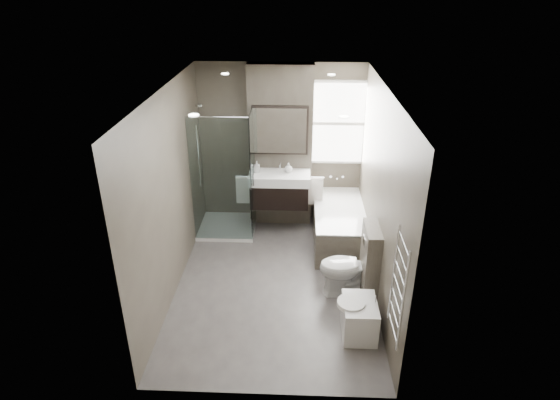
# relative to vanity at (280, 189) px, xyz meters

# --- Properties ---
(room) EXTENTS (2.70, 3.90, 2.70)m
(room) POSITION_rel_vanity_xyz_m (0.00, -1.43, 0.56)
(room) COLOR #55504E
(room) RESTS_ON ground
(vanity_pier) EXTENTS (1.00, 0.25, 2.60)m
(vanity_pier) POSITION_rel_vanity_xyz_m (0.00, 0.35, 0.56)
(vanity_pier) COLOR #4F483E
(vanity_pier) RESTS_ON ground
(vanity) EXTENTS (0.95, 0.47, 0.66)m
(vanity) POSITION_rel_vanity_xyz_m (0.00, 0.00, 0.00)
(vanity) COLOR black
(vanity) RESTS_ON vanity_pier
(mirror_cabinet) EXTENTS (0.86, 0.08, 0.76)m
(mirror_cabinet) POSITION_rel_vanity_xyz_m (0.00, 0.19, 0.89)
(mirror_cabinet) COLOR black
(mirror_cabinet) RESTS_ON vanity_pier
(towel_left) EXTENTS (0.24, 0.06, 0.44)m
(towel_left) POSITION_rel_vanity_xyz_m (-0.56, -0.02, -0.02)
(towel_left) COLOR silver
(towel_left) RESTS_ON vanity_pier
(towel_right) EXTENTS (0.24, 0.06, 0.44)m
(towel_right) POSITION_rel_vanity_xyz_m (0.56, -0.02, -0.02)
(towel_right) COLOR silver
(towel_right) RESTS_ON vanity_pier
(shower_enclosure) EXTENTS (0.90, 0.90, 2.00)m
(shower_enclosure) POSITION_rel_vanity_xyz_m (-0.75, -0.08, -0.25)
(shower_enclosure) COLOR white
(shower_enclosure) RESTS_ON ground
(bathtub) EXTENTS (0.75, 1.60, 0.57)m
(bathtub) POSITION_rel_vanity_xyz_m (0.92, -0.33, -0.43)
(bathtub) COLOR #4F483E
(bathtub) RESTS_ON ground
(window) EXTENTS (0.98, 0.06, 1.33)m
(window) POSITION_rel_vanity_xyz_m (0.90, 0.45, 0.93)
(window) COLOR white
(window) RESTS_ON room
(toilet) EXTENTS (0.79, 0.48, 0.78)m
(toilet) POSITION_rel_vanity_xyz_m (0.97, -1.63, -0.35)
(toilet) COLOR white
(toilet) RESTS_ON ground
(cistern_box) EXTENTS (0.19, 0.55, 1.00)m
(cistern_box) POSITION_rel_vanity_xyz_m (1.21, -1.68, -0.24)
(cistern_box) COLOR #4F483E
(cistern_box) RESTS_ON ground
(bidet) EXTENTS (0.46, 0.53, 0.55)m
(bidet) POSITION_rel_vanity_xyz_m (1.01, -2.39, -0.52)
(bidet) COLOR white
(bidet) RESTS_ON ground
(towel_radiator) EXTENTS (0.03, 0.49, 1.10)m
(towel_radiator) POSITION_rel_vanity_xyz_m (1.25, -3.03, 0.38)
(towel_radiator) COLOR silver
(towel_radiator) RESTS_ON room
(soap_bottle_a) EXTENTS (0.08, 0.08, 0.18)m
(soap_bottle_a) POSITION_rel_vanity_xyz_m (-0.35, 0.04, 0.35)
(soap_bottle_a) COLOR white
(soap_bottle_a) RESTS_ON vanity
(soap_bottle_b) EXTENTS (0.12, 0.12, 0.16)m
(soap_bottle_b) POSITION_rel_vanity_xyz_m (0.14, 0.05, 0.34)
(soap_bottle_b) COLOR white
(soap_bottle_b) RESTS_ON vanity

